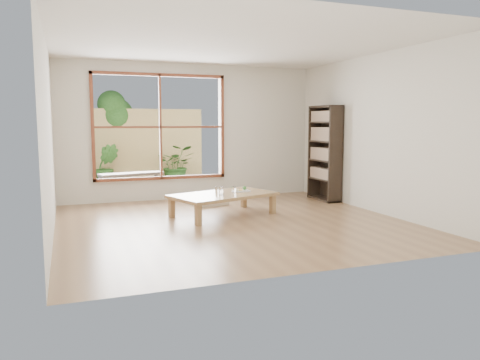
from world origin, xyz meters
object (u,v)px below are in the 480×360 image
Objects in this scene: low_table at (223,196)px; garden_bench at (131,176)px; bookshelf at (325,153)px; food_tray at (242,190)px.

garden_bench reaches higher than low_table.
bookshelf is at bearing 0.27° from low_table.
bookshelf is 4.01m from garden_bench.
food_tray is at bearing -0.63° from low_table.
low_table is 1.34× the size of garden_bench.
food_tray is at bearing -161.33° from bookshelf.
low_table is 6.53× the size of food_tray.
bookshelf reaches higher than food_tray.
bookshelf is (2.31, 0.77, 0.59)m from low_table.
bookshelf is 6.44× the size of food_tray.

